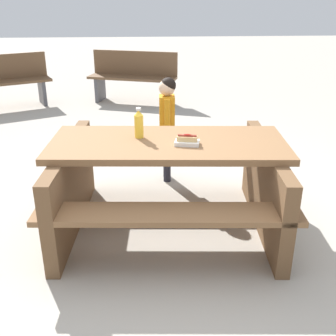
{
  "coord_description": "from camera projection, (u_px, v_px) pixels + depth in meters",
  "views": [
    {
      "loc": [
        -0.19,
        -2.95,
        1.81
      ],
      "look_at": [
        0.0,
        0.0,
        0.52
      ],
      "focal_mm": 44.0,
      "sensor_mm": 36.0,
      "label": 1
    }
  ],
  "objects": [
    {
      "name": "hotdog_tray",
      "position": [
        187.0,
        141.0,
        3.05
      ],
      "size": [
        0.2,
        0.14,
        0.08
      ],
      "color": "white",
      "rests_on": "picnic_table"
    },
    {
      "name": "ground_plane",
      "position": [
        168.0,
        226.0,
        3.44
      ],
      "size": [
        30.0,
        30.0,
        0.0
      ],
      "primitive_type": "plane",
      "color": "#ADA599",
      "rests_on": "ground"
    },
    {
      "name": "soda_bottle",
      "position": [
        139.0,
        124.0,
        3.17
      ],
      "size": [
        0.07,
        0.07,
        0.24
      ],
      "color": "yellow",
      "rests_on": "picnic_table"
    },
    {
      "name": "child_in_coat",
      "position": [
        167.0,
        116.0,
        4.02
      ],
      "size": [
        0.17,
        0.26,
        1.05
      ],
      "color": "#262633",
      "rests_on": "ground"
    },
    {
      "name": "picnic_table",
      "position": [
        168.0,
        177.0,
        3.26
      ],
      "size": [
        1.89,
        1.52,
        0.75
      ],
      "color": "brown",
      "rests_on": "ground"
    },
    {
      "name": "park_bench_mid",
      "position": [
        2.0,
        81.0,
        6.7
      ],
      "size": [
        1.53,
        0.99,
        0.85
      ],
      "color": "brown",
      "rests_on": "ground"
    },
    {
      "name": "park_bench_near",
      "position": [
        133.0,
        76.0,
        7.07
      ],
      "size": [
        1.55,
        0.83,
        0.85
      ],
      "color": "brown",
      "rests_on": "ground"
    }
  ]
}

